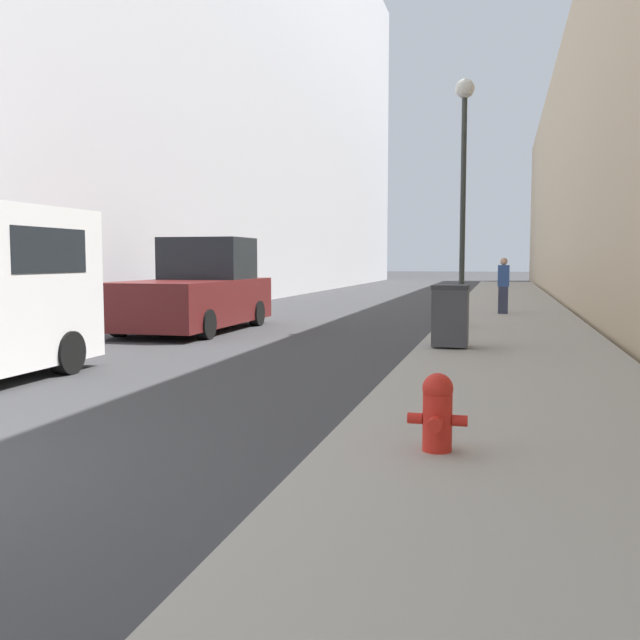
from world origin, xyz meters
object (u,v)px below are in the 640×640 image
at_px(trash_bin, 450,315).
at_px(pickup_truck, 196,292).
at_px(fire_hydrant, 437,410).
at_px(pedestrian_on_sidewalk, 503,286).
at_px(lamppost, 464,163).

relative_size(trash_bin, pickup_truck, 0.21).
bearing_deg(pickup_truck, trash_bin, -26.56).
bearing_deg(fire_hydrant, pedestrian_on_sidewalk, 88.05).
height_order(trash_bin, pedestrian_on_sidewalk, pedestrian_on_sidewalk).
distance_m(trash_bin, lamppost, 5.11).
relative_size(trash_bin, lamppost, 0.20).
bearing_deg(lamppost, trash_bin, -89.52).
bearing_deg(lamppost, pickup_truck, -171.53).
distance_m(fire_hydrant, pedestrian_on_sidewalk, 15.28).
bearing_deg(pedestrian_on_sidewalk, pickup_truck, -143.60).
bearing_deg(pickup_truck, fire_hydrant, -56.72).
xyz_separation_m(lamppost, pickup_truck, (-6.16, -0.92, -2.96)).
height_order(pickup_truck, pedestrian_on_sidewalk, pickup_truck).
distance_m(fire_hydrant, pickup_truck, 12.00).
height_order(trash_bin, pickup_truck, pickup_truck).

